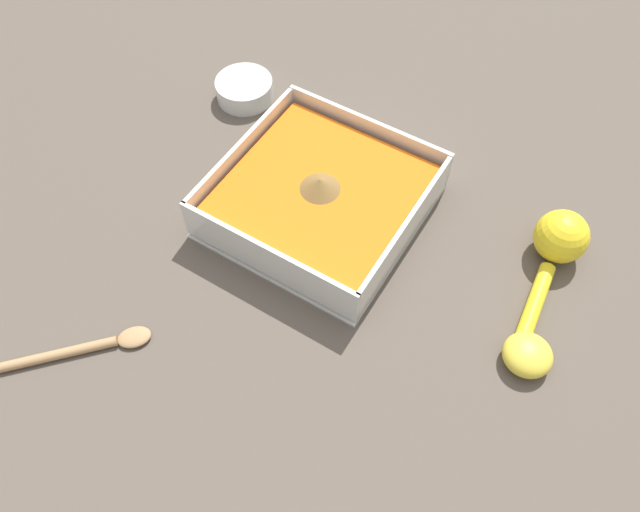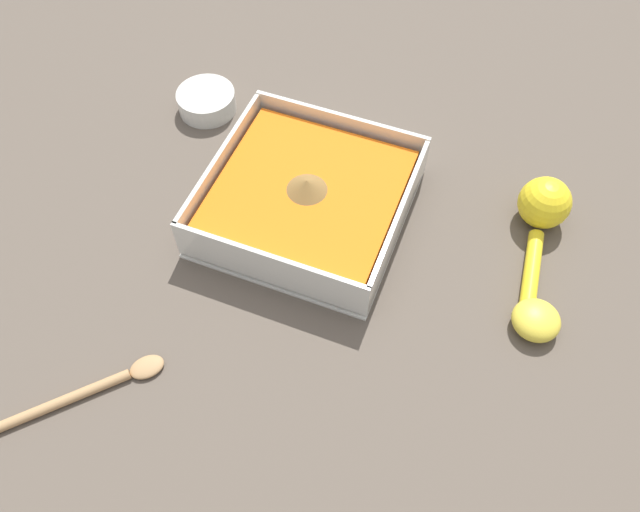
% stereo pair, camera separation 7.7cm
% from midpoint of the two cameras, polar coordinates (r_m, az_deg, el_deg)
% --- Properties ---
extents(ground_plane, '(4.00, 4.00, 0.00)m').
position_cam_midpoint_polar(ground_plane, '(0.86, -5.55, 4.31)').
color(ground_plane, brown).
extents(square_dish, '(0.26, 0.26, 0.07)m').
position_cam_midpoint_polar(square_dish, '(0.83, -3.76, 4.98)').
color(square_dish, silver).
rests_on(square_dish, ground_plane).
extents(spice_bowl, '(0.09, 0.09, 0.03)m').
position_cam_midpoint_polar(spice_bowl, '(1.00, -12.56, 13.47)').
color(spice_bowl, silver).
rests_on(spice_bowl, ground_plane).
extents(lemon_squeezer, '(0.07, 0.20, 0.07)m').
position_cam_midpoint_polar(lemon_squeezer, '(0.85, 17.31, 3.67)').
color(lemon_squeezer, yellow).
rests_on(lemon_squeezer, ground_plane).
extents(lemon_half, '(0.06, 0.06, 0.03)m').
position_cam_midpoint_polar(lemon_half, '(0.77, 16.50, -5.88)').
color(lemon_half, yellow).
rests_on(lemon_half, ground_plane).
extents(wooden_spoon, '(0.16, 0.17, 0.01)m').
position_cam_midpoint_polar(wooden_spoon, '(0.78, -23.51, -11.62)').
color(wooden_spoon, tan).
rests_on(wooden_spoon, ground_plane).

